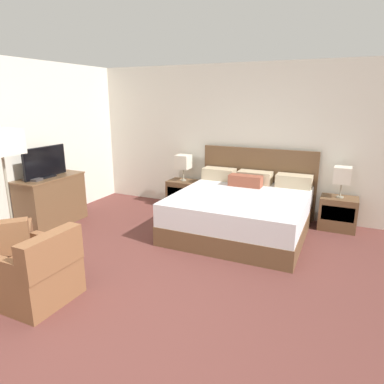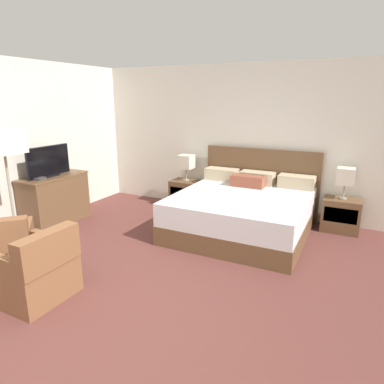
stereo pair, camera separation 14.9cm
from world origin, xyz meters
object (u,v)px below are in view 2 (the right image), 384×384
at_px(table_lamp_right, 346,177).
at_px(armchair_companion, 35,272).
at_px(nightstand_left, 186,194).
at_px(nightstand_right, 341,215).
at_px(dresser, 55,199).
at_px(tv, 49,162).
at_px(book_red_cover, 36,178).
at_px(table_lamp_left, 186,162).
at_px(armchair_by_window, 1,254).
at_px(bed, 243,211).
at_px(floor_lamp, 4,147).

xyz_separation_m(table_lamp_right, armchair_companion, (-2.65, -3.40, -0.58)).
xyz_separation_m(nightstand_left, nightstand_right, (2.68, 0.00, 0.00)).
bearing_deg(dresser, tv, -86.86).
bearing_deg(book_red_cover, tv, 88.18).
bearing_deg(armchair_companion, nightstand_right, 52.03).
height_order(table_lamp_left, tv, tv).
relative_size(nightstand_right, armchair_by_window, 0.57).
bearing_deg(table_lamp_right, book_red_cover, -154.60).
bearing_deg(dresser, table_lamp_right, 22.02).
distance_m(dresser, tv, 0.62).
bearing_deg(bed, armchair_companion, -115.97).
bearing_deg(floor_lamp, tv, 113.47).
bearing_deg(nightstand_right, floor_lamp, -143.68).
distance_m(nightstand_left, dresser, 2.29).
bearing_deg(armchair_by_window, nightstand_right, 44.16).
bearing_deg(armchair_by_window, tv, 119.16).
relative_size(nightstand_left, armchair_companion, 0.72).
bearing_deg(armchair_companion, bed, 64.03).
xyz_separation_m(nightstand_left, book_red_cover, (-1.53, -2.00, 0.56)).
height_order(table_lamp_left, dresser, table_lamp_left).
xyz_separation_m(table_lamp_left, dresser, (-1.53, -1.70, -0.45)).
bearing_deg(floor_lamp, table_lamp_left, 68.65).
distance_m(table_lamp_left, table_lamp_right, 2.68).
relative_size(dresser, floor_lamp, 0.66).
bearing_deg(armchair_companion, dresser, 132.80).
xyz_separation_m(bed, table_lamp_left, (-1.34, 0.71, 0.53)).
bearing_deg(tv, bed, 19.85).
relative_size(nightstand_right, tv, 0.69).
relative_size(bed, dresser, 1.84).
relative_size(bed, book_red_cover, 7.73).
distance_m(table_lamp_left, armchair_companion, 3.44).
bearing_deg(bed, tv, -160.15).
height_order(table_lamp_right, armchair_companion, table_lamp_right).
bearing_deg(nightstand_left, nightstand_right, 0.00).
distance_m(tv, armchair_companion, 2.39).
relative_size(table_lamp_left, book_red_cover, 1.86).
relative_size(table_lamp_left, armchair_companion, 0.63).
relative_size(dresser, armchair_companion, 1.42).
distance_m(nightstand_right, table_lamp_right, 0.61).
relative_size(book_red_cover, floor_lamp, 0.16).
xyz_separation_m(tv, armchair_companion, (1.56, -1.64, -0.74)).
bearing_deg(table_lamp_right, table_lamp_left, 180.00).
xyz_separation_m(armchair_companion, floor_lamp, (-1.12, 0.62, 1.12)).
height_order(armchair_companion, floor_lamp, floor_lamp).
bearing_deg(nightstand_left, floor_lamp, -111.36).
bearing_deg(dresser, bed, 19.02).
relative_size(dresser, tv, 1.36).
distance_m(bed, dresser, 3.04).
bearing_deg(nightstand_right, dresser, -157.99).
height_order(tv, book_red_cover, tv).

